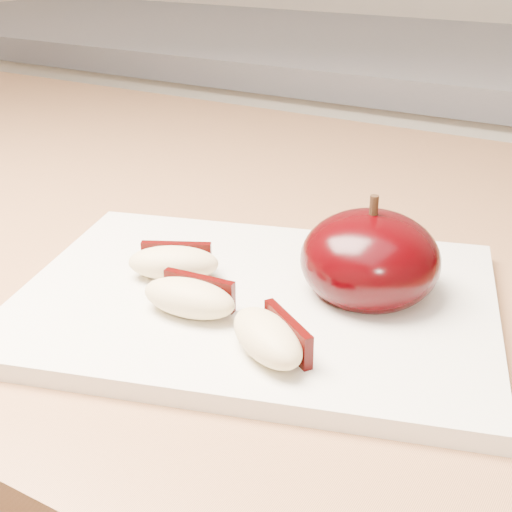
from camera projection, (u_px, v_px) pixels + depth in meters
The scene contains 6 objects.
back_cabinet at pixel (456, 311), 1.31m from camera, with size 2.40×0.62×0.94m.
cutting_board at pixel (256, 301), 0.44m from camera, with size 0.29×0.21×0.01m, color silver.
apple_half at pixel (370, 260), 0.43m from camera, with size 0.09×0.09×0.07m.
apple_wedge_a at pixel (174, 262), 0.45m from camera, with size 0.06×0.05×0.02m.
apple_wedge_b at pixel (190, 297), 0.41m from camera, with size 0.06×0.03×0.02m.
apple_wedge_c at pixel (270, 337), 0.37m from camera, with size 0.06×0.05×0.02m.
Camera 1 is at (0.26, 0.03, 1.12)m, focal length 50.00 mm.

